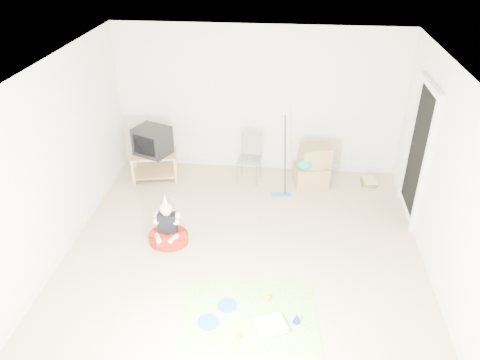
# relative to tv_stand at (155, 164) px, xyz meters

# --- Properties ---
(ground) EXTENTS (5.00, 5.00, 0.00)m
(ground) POSITION_rel_tv_stand_xyz_m (1.77, -1.87, -0.29)
(ground) COLOR #C6B28E
(ground) RESTS_ON ground
(doorway_recess) EXTENTS (0.02, 0.90, 2.05)m
(doorway_recess) POSITION_rel_tv_stand_xyz_m (4.25, -0.67, 0.73)
(doorway_recess) COLOR black
(doorway_recess) RESTS_ON ground
(tv_stand) EXTENTS (0.88, 0.65, 0.49)m
(tv_stand) POSITION_rel_tv_stand_xyz_m (0.00, 0.00, 0.00)
(tv_stand) COLOR #A77D4B
(tv_stand) RESTS_ON ground
(crt_tv) EXTENTS (0.69, 0.64, 0.48)m
(crt_tv) POSITION_rel_tv_stand_xyz_m (0.00, -0.00, 0.44)
(crt_tv) COLOR black
(crt_tv) RESTS_ON tv_stand
(folding_chair) EXTENTS (0.43, 0.41, 0.85)m
(folding_chair) POSITION_rel_tv_stand_xyz_m (1.67, 0.10, 0.12)
(folding_chair) COLOR gray
(folding_chair) RESTS_ON ground
(cardboard_boxes) EXTENTS (0.65, 0.56, 0.72)m
(cardboard_boxes) POSITION_rel_tv_stand_xyz_m (2.77, 0.08, 0.05)
(cardboard_boxes) COLOR #9E7E4C
(cardboard_boxes) RESTS_ON ground
(floor_mop) EXTENTS (0.34, 0.43, 1.29)m
(floor_mop) POSITION_rel_tv_stand_xyz_m (2.25, -0.38, -0.03)
(floor_mop) COLOR blue
(floor_mop) RESTS_ON ground
(book_pile) EXTENTS (0.25, 0.31, 0.10)m
(book_pile) POSITION_rel_tv_stand_xyz_m (3.77, 0.19, -0.24)
(book_pile) COLOR #297B33
(book_pile) RESTS_ON ground
(seated_woman) EXTENTS (0.59, 0.59, 0.81)m
(seated_woman) POSITION_rel_tv_stand_xyz_m (0.67, -1.82, -0.11)
(seated_woman) COLOR #9B180E
(seated_woman) RESTS_ON ground
(party_mat) EXTENTS (1.71, 1.31, 0.01)m
(party_mat) POSITION_rel_tv_stand_xyz_m (1.95, -3.11, -0.29)
(party_mat) COLOR #E63077
(party_mat) RESTS_ON ground
(birthday_cake) EXTENTS (0.41, 0.38, 0.15)m
(birthday_cake) POSITION_rel_tv_stand_xyz_m (2.22, -3.29, -0.24)
(birthday_cake) COLOR white
(birthday_cake) RESTS_ON party_mat
(blue_plate_near) EXTENTS (0.31, 0.31, 0.01)m
(blue_plate_near) POSITION_rel_tv_stand_xyz_m (1.68, -2.99, -0.28)
(blue_plate_near) COLOR blue
(blue_plate_near) RESTS_ON party_mat
(blue_plate_far) EXTENTS (0.33, 0.33, 0.01)m
(blue_plate_far) POSITION_rel_tv_stand_xyz_m (1.49, -3.28, -0.28)
(blue_plate_far) COLOR blue
(blue_plate_far) RESTS_ON party_mat
(orange_cup_near) EXTENTS (0.08, 0.08, 0.08)m
(orange_cup_near) POSITION_rel_tv_stand_xyz_m (2.15, -2.85, -0.24)
(orange_cup_near) COLOR orange
(orange_cup_near) RESTS_ON party_mat
(orange_cup_far) EXTENTS (0.08, 0.08, 0.09)m
(orange_cup_far) POSITION_rel_tv_stand_xyz_m (1.86, -3.47, -0.24)
(orange_cup_far) COLOR orange
(orange_cup_far) RESTS_ON party_mat
(blue_party_hat) EXTENTS (0.13, 0.13, 0.14)m
(blue_party_hat) POSITION_rel_tv_stand_xyz_m (2.51, -3.16, -0.22)
(blue_party_hat) COLOR #1B28C0
(blue_party_hat) RESTS_ON party_mat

